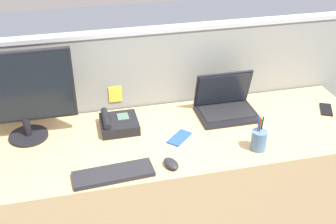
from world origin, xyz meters
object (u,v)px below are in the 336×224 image
(keyboard_main, at_px, (113,174))
(laptop, at_px, (225,103))
(computer_mouse_right_hand, at_px, (171,164))
(pen_cup, at_px, (259,140))
(desk_phone, at_px, (118,124))
(cell_phone_blue_case, at_px, (179,138))
(cell_phone_black_slab, at_px, (326,109))
(desktop_monitor, at_px, (20,92))

(keyboard_main, bearing_deg, laptop, 27.68)
(computer_mouse_right_hand, height_order, pen_cup, pen_cup)
(desk_phone, distance_m, cell_phone_blue_case, 0.35)
(pen_cup, xyz_separation_m, cell_phone_black_slab, (0.55, 0.27, -0.05))
(keyboard_main, bearing_deg, desk_phone, 75.39)
(desktop_monitor, relative_size, pen_cup, 2.86)
(cell_phone_blue_case, bearing_deg, desk_phone, -164.21)
(computer_mouse_right_hand, height_order, cell_phone_black_slab, computer_mouse_right_hand)
(laptop, xyz_separation_m, desk_phone, (-0.63, -0.03, -0.03))
(desktop_monitor, distance_m, keyboard_main, 0.64)
(cell_phone_black_slab, bearing_deg, computer_mouse_right_hand, -137.05)
(laptop, bearing_deg, computer_mouse_right_hand, -135.16)
(pen_cup, relative_size, cell_phone_black_slab, 1.34)
(computer_mouse_right_hand, bearing_deg, laptop, 27.43)
(desktop_monitor, bearing_deg, cell_phone_blue_case, -14.86)
(desk_phone, relative_size, computer_mouse_right_hand, 2.00)
(desk_phone, distance_m, keyboard_main, 0.41)
(desk_phone, xyz_separation_m, computer_mouse_right_hand, (0.20, -0.39, -0.02))
(keyboard_main, height_order, pen_cup, pen_cup)
(desktop_monitor, xyz_separation_m, computer_mouse_right_hand, (0.67, -0.43, -0.25))
(keyboard_main, bearing_deg, pen_cup, -0.36)
(laptop, relative_size, cell_phone_blue_case, 2.26)
(laptop, xyz_separation_m, keyboard_main, (-0.70, -0.43, -0.05))
(desktop_monitor, distance_m, cell_phone_blue_case, 0.84)
(pen_cup, height_order, cell_phone_blue_case, pen_cup)
(laptop, height_order, pen_cup, laptop)
(desktop_monitor, xyz_separation_m, desk_phone, (0.47, -0.03, -0.23))
(cell_phone_blue_case, bearing_deg, pen_cup, 18.61)
(desk_phone, height_order, keyboard_main, desk_phone)
(desktop_monitor, relative_size, desk_phone, 2.68)
(laptop, bearing_deg, desktop_monitor, 179.83)
(desktop_monitor, relative_size, computer_mouse_right_hand, 5.37)
(desk_phone, distance_m, pen_cup, 0.75)
(laptop, relative_size, computer_mouse_right_hand, 3.31)
(computer_mouse_right_hand, bearing_deg, pen_cup, -12.82)
(desk_phone, relative_size, cell_phone_blue_case, 1.37)
(desktop_monitor, bearing_deg, pen_cup, -18.88)
(pen_cup, xyz_separation_m, cell_phone_blue_case, (-0.36, 0.18, -0.05))
(cell_phone_blue_case, bearing_deg, keyboard_main, -103.38)
(keyboard_main, height_order, cell_phone_black_slab, keyboard_main)
(computer_mouse_right_hand, bearing_deg, cell_phone_black_slab, -0.46)
(laptop, xyz_separation_m, pen_cup, (0.04, -0.39, -0.00))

